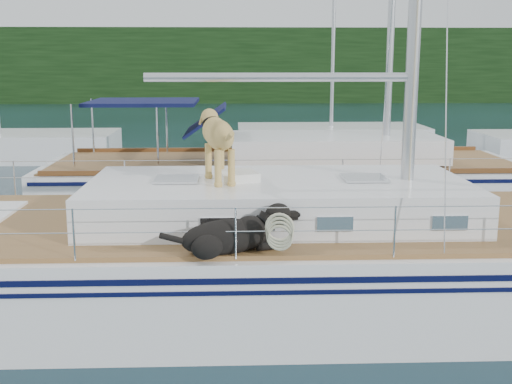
{
  "coord_description": "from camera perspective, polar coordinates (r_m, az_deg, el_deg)",
  "views": [
    {
      "loc": [
        0.17,
        -8.7,
        3.43
      ],
      "look_at": [
        0.5,
        0.2,
        1.6
      ],
      "focal_mm": 45.0,
      "sensor_mm": 36.0,
      "label": 1
    }
  ],
  "objects": [
    {
      "name": "tree_line",
      "position": [
        53.7,
        -2.33,
        11.16
      ],
      "size": [
        90.0,
        3.0,
        6.0
      ],
      "primitive_type": "cube",
      "color": "black",
      "rests_on": "ground"
    },
    {
      "name": "bg_boat_center",
      "position": [
        25.17,
        6.68,
        4.75
      ],
      "size": [
        7.2,
        3.0,
        11.65
      ],
      "color": "white",
      "rests_on": "ground"
    },
    {
      "name": "neighbor_sailboat",
      "position": [
        15.08,
        2.88,
        0.89
      ],
      "size": [
        11.0,
        3.5,
        13.3
      ],
      "color": "white",
      "rests_on": "ground"
    },
    {
      "name": "main_sailboat",
      "position": [
        9.12,
        -2.54,
        -5.96
      ],
      "size": [
        12.0,
        3.94,
        14.01
      ],
      "color": "white",
      "rests_on": "ground"
    },
    {
      "name": "bg_boat_west",
      "position": [
        24.31,
        -21.78,
        3.74
      ],
      "size": [
        8.0,
        3.0,
        11.65
      ],
      "color": "white",
      "rests_on": "ground"
    },
    {
      "name": "ground",
      "position": [
        9.35,
        -3.06,
        -9.92
      ],
      "size": [
        120.0,
        120.0,
        0.0
      ],
      "primitive_type": "plane",
      "color": "black",
      "rests_on": "ground"
    },
    {
      "name": "shore_bank",
      "position": [
        54.97,
        -2.31,
        8.67
      ],
      "size": [
        92.0,
        1.0,
        1.2
      ],
      "primitive_type": "cube",
      "color": "#595147",
      "rests_on": "ground"
    }
  ]
}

